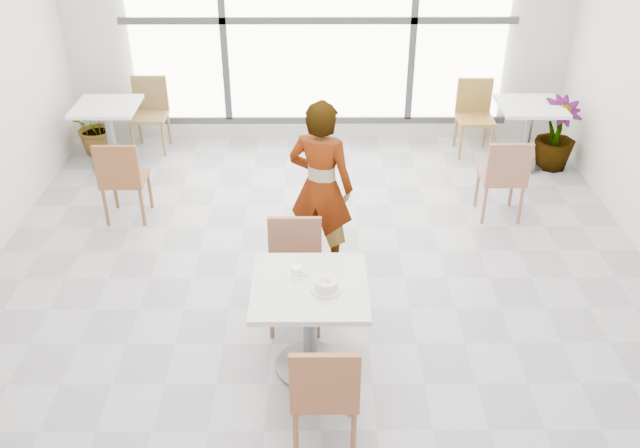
{
  "coord_description": "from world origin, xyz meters",
  "views": [
    {
      "loc": [
        -0.02,
        -4.51,
        3.52
      ],
      "look_at": [
        0.0,
        -0.3,
        1.0
      ],
      "focal_mm": 38.4,
      "sensor_mm": 36.0,
      "label": 1
    }
  ],
  "objects_px": {
    "bg_table_right": "(528,126)",
    "plant_right": "(556,134)",
    "chair_near": "(325,389)",
    "person": "(321,187)",
    "oatmeal_bowl": "(326,285)",
    "bg_chair_left_far": "(150,108)",
    "plant_left": "(98,125)",
    "bg_chair_right_far": "(474,111)",
    "coffee_cup": "(297,271)",
    "chair_far": "(295,265)",
    "bg_chair_left_near": "(122,176)",
    "bg_table_left": "(109,127)",
    "main_table": "(310,311)",
    "bg_chair_right_near": "(504,174)"
  },
  "relations": [
    {
      "from": "chair_far",
      "to": "bg_chair_right_near",
      "type": "distance_m",
      "value": 2.55
    },
    {
      "from": "coffee_cup",
      "to": "plant_left",
      "type": "height_order",
      "value": "coffee_cup"
    },
    {
      "from": "main_table",
      "to": "coffee_cup",
      "type": "distance_m",
      "value": 0.3
    },
    {
      "from": "bg_table_left",
      "to": "plant_right",
      "type": "relative_size",
      "value": 0.9
    },
    {
      "from": "bg_table_right",
      "to": "chair_far",
      "type": "bearing_deg",
      "value": -132.6
    },
    {
      "from": "bg_chair_left_near",
      "to": "bg_chair_left_far",
      "type": "height_order",
      "value": "same"
    },
    {
      "from": "chair_near",
      "to": "bg_table_right",
      "type": "distance_m",
      "value": 4.76
    },
    {
      "from": "main_table",
      "to": "coffee_cup",
      "type": "relative_size",
      "value": 5.03
    },
    {
      "from": "main_table",
      "to": "bg_chair_left_far",
      "type": "relative_size",
      "value": 0.92
    },
    {
      "from": "main_table",
      "to": "bg_chair_left_near",
      "type": "xyz_separation_m",
      "value": [
        -1.85,
        2.15,
        -0.02
      ]
    },
    {
      "from": "person",
      "to": "bg_chair_left_far",
      "type": "relative_size",
      "value": 1.8
    },
    {
      "from": "oatmeal_bowl",
      "to": "person",
      "type": "height_order",
      "value": "person"
    },
    {
      "from": "chair_near",
      "to": "bg_chair_left_near",
      "type": "distance_m",
      "value": 3.48
    },
    {
      "from": "main_table",
      "to": "plant_right",
      "type": "height_order",
      "value": "plant_right"
    },
    {
      "from": "bg_chair_right_near",
      "to": "plant_right",
      "type": "height_order",
      "value": "bg_chair_right_near"
    },
    {
      "from": "chair_far",
      "to": "plant_left",
      "type": "bearing_deg",
      "value": 127.39
    },
    {
      "from": "chair_near",
      "to": "bg_chair_left_far",
      "type": "relative_size",
      "value": 1.0
    },
    {
      "from": "oatmeal_bowl",
      "to": "bg_table_left",
      "type": "distance_m",
      "value": 4.24
    },
    {
      "from": "oatmeal_bowl",
      "to": "bg_chair_left_far",
      "type": "xyz_separation_m",
      "value": [
        -2.06,
        4.0,
        -0.29
      ]
    },
    {
      "from": "plant_left",
      "to": "coffee_cup",
      "type": "bearing_deg",
      "value": -56.08
    },
    {
      "from": "main_table",
      "to": "bg_table_right",
      "type": "relative_size",
      "value": 1.07
    },
    {
      "from": "main_table",
      "to": "coffee_cup",
      "type": "bearing_deg",
      "value": 127.04
    },
    {
      "from": "coffee_cup",
      "to": "bg_chair_left_near",
      "type": "distance_m",
      "value": 2.7
    },
    {
      "from": "person",
      "to": "bg_table_right",
      "type": "distance_m",
      "value": 3.12
    },
    {
      "from": "bg_table_left",
      "to": "chair_far",
      "type": "bearing_deg",
      "value": -52.2
    },
    {
      "from": "person",
      "to": "bg_table_left",
      "type": "bearing_deg",
      "value": -21.75
    },
    {
      "from": "plant_left",
      "to": "bg_table_right",
      "type": "bearing_deg",
      "value": -4.52
    },
    {
      "from": "bg_chair_right_far",
      "to": "coffee_cup",
      "type": "bearing_deg",
      "value": -118.49
    },
    {
      "from": "bg_chair_left_far",
      "to": "plant_left",
      "type": "distance_m",
      "value": 0.64
    },
    {
      "from": "bg_table_right",
      "to": "plant_right",
      "type": "height_order",
      "value": "plant_right"
    },
    {
      "from": "bg_table_left",
      "to": "plant_left",
      "type": "xyz_separation_m",
      "value": [
        -0.26,
        0.38,
        -0.13
      ]
    },
    {
      "from": "chair_far",
      "to": "bg_chair_left_near",
      "type": "distance_m",
      "value": 2.32
    },
    {
      "from": "bg_chair_right_near",
      "to": "bg_chair_left_near",
      "type": "bearing_deg",
      "value": 0.3
    },
    {
      "from": "main_table",
      "to": "bg_chair_right_far",
      "type": "xyz_separation_m",
      "value": [
        1.93,
        3.83,
        -0.02
      ]
    },
    {
      "from": "chair_near",
      "to": "bg_chair_left_far",
      "type": "xyz_separation_m",
      "value": [
        -2.05,
        4.68,
        0.0
      ]
    },
    {
      "from": "bg_table_right",
      "to": "bg_chair_left_far",
      "type": "height_order",
      "value": "bg_chair_left_far"
    },
    {
      "from": "bg_chair_left_near",
      "to": "plant_left",
      "type": "xyz_separation_m",
      "value": [
        -0.71,
        1.64,
        -0.14
      ]
    },
    {
      "from": "bg_table_right",
      "to": "bg_chair_left_near",
      "type": "height_order",
      "value": "bg_chair_left_near"
    },
    {
      "from": "coffee_cup",
      "to": "person",
      "type": "relative_size",
      "value": 0.1
    },
    {
      "from": "bg_chair_right_near",
      "to": "plant_left",
      "type": "bearing_deg",
      "value": -20.05
    },
    {
      "from": "chair_far",
      "to": "bg_chair_left_far",
      "type": "bearing_deg",
      "value": 118.73
    },
    {
      "from": "coffee_cup",
      "to": "main_table",
      "type": "bearing_deg",
      "value": -52.96
    },
    {
      "from": "chair_near",
      "to": "person",
      "type": "relative_size",
      "value": 0.55
    },
    {
      "from": "bg_chair_right_far",
      "to": "main_table",
      "type": "bearing_deg",
      "value": -116.68
    },
    {
      "from": "chair_near",
      "to": "coffee_cup",
      "type": "bearing_deg",
      "value": -77.82
    },
    {
      "from": "chair_far",
      "to": "plant_left",
      "type": "xyz_separation_m",
      "value": [
        -2.44,
        3.19,
        -0.14
      ]
    },
    {
      "from": "oatmeal_bowl",
      "to": "plant_left",
      "type": "height_order",
      "value": "oatmeal_bowl"
    },
    {
      "from": "chair_far",
      "to": "bg_chair_left_near",
      "type": "xyz_separation_m",
      "value": [
        -1.73,
        1.55,
        0.0
      ]
    },
    {
      "from": "bg_table_right",
      "to": "bg_chair_left_far",
      "type": "distance_m",
      "value": 4.43
    },
    {
      "from": "oatmeal_bowl",
      "to": "bg_chair_left_far",
      "type": "distance_m",
      "value": 4.51
    }
  ]
}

